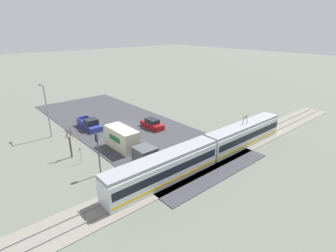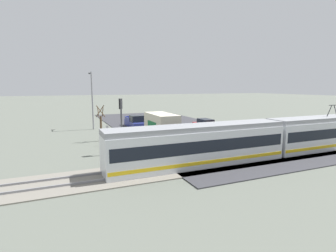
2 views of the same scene
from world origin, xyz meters
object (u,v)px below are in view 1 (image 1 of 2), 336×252
sedan_car_0 (152,124)px  light_rail_tram (209,149)px  traffic_light_pole (98,149)px  street_tree (70,144)px  street_lamp_near_crossing (46,108)px  pickup_truck (90,124)px  no_parking_sign (80,154)px  box_truck (127,142)px

sedan_car_0 → light_rail_tram: bearing=-96.1°
light_rail_tram → traffic_light_pole: traffic_light_pole is taller
traffic_light_pole → street_tree: bearing=-82.4°
sedan_car_0 → street_lamp_near_crossing: size_ratio=0.56×
pickup_truck → traffic_light_pole: 15.93m
street_lamp_near_crossing → light_rail_tram: bearing=120.8°
pickup_truck → no_parking_sign: (6.18, 10.65, 0.54)m
sedan_car_0 → street_tree: size_ratio=1.13×
street_tree → no_parking_sign: street_tree is taller
box_truck → light_rail_tram: bearing=126.2°
light_rail_tram → street_lamp_near_crossing: street_lamp_near_crossing is taller
light_rail_tram → street_lamp_near_crossing: size_ratio=3.64×
pickup_truck → street_lamp_near_crossing: bearing=-8.1°
box_truck → no_parking_sign: size_ratio=4.51×
traffic_light_pole → sedan_car_0: bearing=-150.2°
box_truck → street_lamp_near_crossing: size_ratio=1.16×
box_truck → no_parking_sign: 6.38m
box_truck → traffic_light_pole: 6.68m
sedan_car_0 → no_parking_sign: no_parking_sign is taller
traffic_light_pole → street_lamp_near_crossing: size_ratio=0.62×
light_rail_tram → traffic_light_pole: (12.35, -6.14, 1.70)m
traffic_light_pole → street_tree: traffic_light_pole is taller
pickup_truck → sedan_car_0: pickup_truck is taller
street_lamp_near_crossing → street_tree: bearing=88.3°
street_tree → street_lamp_near_crossing: street_lamp_near_crossing is taller
sedan_car_0 → street_tree: 14.82m
traffic_light_pole → no_parking_sign: (0.58, -4.05, -2.01)m
light_rail_tram → no_parking_sign: size_ratio=14.16×
sedan_car_0 → street_lamp_near_crossing: street_lamp_near_crossing is taller
traffic_light_pole → street_lamp_near_crossing: street_lamp_near_crossing is taller
sedan_car_0 → no_parking_sign: bearing=-165.0°
light_rail_tram → sedan_car_0: light_rail_tram is taller
no_parking_sign → street_tree: bearing=-83.4°
pickup_truck → sedan_car_0: size_ratio=1.25×
traffic_light_pole → light_rail_tram: bearing=153.6°
pickup_truck → street_tree: 10.51m
sedan_car_0 → box_truck: bearing=-148.6°
light_rail_tram → no_parking_sign: 16.47m
sedan_car_0 → traffic_light_pole: size_ratio=0.91×
light_rail_tram → box_truck: (6.65, -9.09, -0.15)m
pickup_truck → traffic_light_pole: (5.59, 14.70, 2.55)m
light_rail_tram → pickup_truck: light_rail_tram is taller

